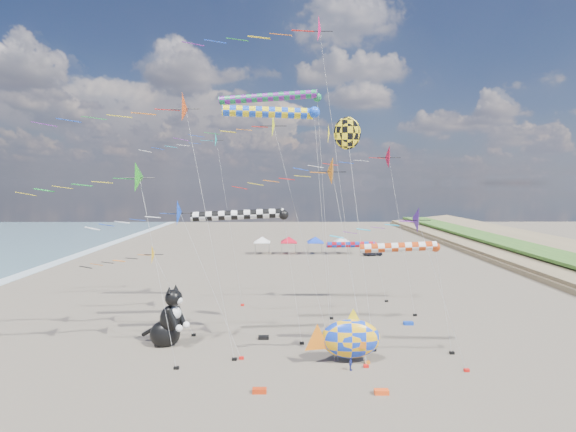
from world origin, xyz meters
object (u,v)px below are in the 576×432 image
Objects in this scene: cat_inflatable at (168,315)px; person_adult at (336,351)px; fish_inflatable at (350,338)px; child_blue at (351,364)px; child_green at (343,349)px; parked_car at (373,252)px.

person_adult is at bearing 10.04° from cat_inflatable.
fish_inflatable is 1.46m from person_adult.
cat_inflatable reaches higher than person_adult.
fish_inflatable is at bearing 23.10° from child_blue.
child_blue is (14.26, -5.19, -2.07)m from cat_inflatable.
child_green is 2.63m from child_blue.
fish_inflatable is 1.70m from child_green.
child_green is at bearing 160.03° from parked_car.
fish_inflatable is 50.43m from parked_car.
child_blue is at bearing 160.92° from parked_car.
parked_car is at bearing 84.19° from cat_inflatable.
person_adult reaches higher than parked_car.
cat_inflatable reaches higher than parked_car.
child_green is 1.20× the size of child_blue.
person_adult reaches higher than child_green.
fish_inflatable is (14.40, -3.69, -0.73)m from cat_inflatable.
cat_inflatable is 5.40× the size of child_blue.
fish_inflatable is 4.00× the size of person_adult.
cat_inflatable reaches higher than child_blue.
cat_inflatable is at bearing 165.64° from fish_inflatable.
cat_inflatable is at bearing 144.17° from parked_car.
fish_inflatable is 5.32× the size of child_green.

